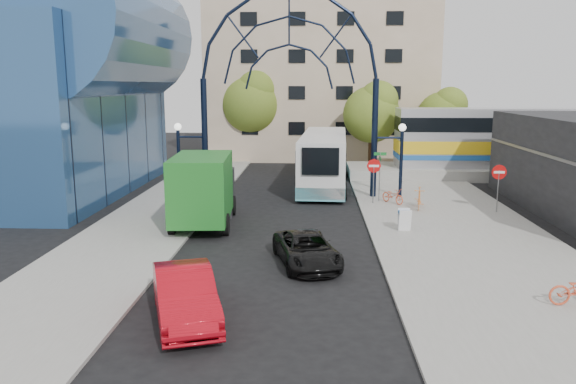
{
  "coord_description": "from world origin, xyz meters",
  "views": [
    {
      "loc": [
        1.45,
        -18.97,
        6.62
      ],
      "look_at": [
        0.3,
        6.0,
        1.85
      ],
      "focal_mm": 35.0,
      "sensor_mm": 36.0,
      "label": 1
    }
  ],
  "objects_px": {
    "street_name_sign": "(380,166)",
    "bike_near_a": "(393,196)",
    "sandwich_board": "(405,217)",
    "red_sedan": "(185,295)",
    "black_suv": "(307,249)",
    "tree_north_a": "(373,111)",
    "city_bus": "(324,159)",
    "gateway_arch": "(289,51)",
    "tree_north_b": "(252,101)",
    "train_car": "(573,138)",
    "bike_near_b": "(419,198)",
    "tree_north_c": "(444,114)",
    "do_not_enter_sign": "(499,177)",
    "green_truck": "(204,189)",
    "stop_sign": "(374,170)"
  },
  "relations": [
    {
      "from": "street_name_sign",
      "to": "bike_near_a",
      "type": "distance_m",
      "value": 1.83
    },
    {
      "from": "sandwich_board",
      "to": "red_sedan",
      "type": "xyz_separation_m",
      "value": [
        -7.78,
        -9.96,
        0.01
      ]
    },
    {
      "from": "black_suv",
      "to": "sandwich_board",
      "type": "bearing_deg",
      "value": 33.8
    },
    {
      "from": "tree_north_a",
      "to": "city_bus",
      "type": "xyz_separation_m",
      "value": [
        -3.97,
        -7.89,
        -2.79
      ]
    },
    {
      "from": "black_suv",
      "to": "red_sedan",
      "type": "relative_size",
      "value": 0.94
    },
    {
      "from": "street_name_sign",
      "to": "sandwich_board",
      "type": "bearing_deg",
      "value": -86.54
    },
    {
      "from": "gateway_arch",
      "to": "tree_north_a",
      "type": "bearing_deg",
      "value": 62.83
    },
    {
      "from": "tree_north_b",
      "to": "black_suv",
      "type": "xyz_separation_m",
      "value": [
        5.1,
        -28.76,
        -4.67
      ]
    },
    {
      "from": "sandwich_board",
      "to": "city_bus",
      "type": "bearing_deg",
      "value": 105.97
    },
    {
      "from": "street_name_sign",
      "to": "train_car",
      "type": "xyz_separation_m",
      "value": [
        14.8,
        9.4,
        0.77
      ]
    },
    {
      "from": "bike_near_b",
      "to": "train_car",
      "type": "bearing_deg",
      "value": 52.16
    },
    {
      "from": "gateway_arch",
      "to": "train_car",
      "type": "relative_size",
      "value": 0.54
    },
    {
      "from": "tree_north_b",
      "to": "tree_north_c",
      "type": "relative_size",
      "value": 1.23
    },
    {
      "from": "train_car",
      "to": "city_bus",
      "type": "height_order",
      "value": "train_car"
    },
    {
      "from": "do_not_enter_sign",
      "to": "tree_north_a",
      "type": "distance_m",
      "value": 16.86
    },
    {
      "from": "tree_north_c",
      "to": "bike_near_b",
      "type": "distance_m",
      "value": 18.31
    },
    {
      "from": "tree_north_a",
      "to": "bike_near_a",
      "type": "relative_size",
      "value": 4.27
    },
    {
      "from": "street_name_sign",
      "to": "black_suv",
      "type": "distance_m",
      "value": 12.2
    },
    {
      "from": "tree_north_a",
      "to": "green_truck",
      "type": "height_order",
      "value": "tree_north_a"
    },
    {
      "from": "gateway_arch",
      "to": "stop_sign",
      "type": "height_order",
      "value": "gateway_arch"
    },
    {
      "from": "tree_north_a",
      "to": "tree_north_b",
      "type": "bearing_deg",
      "value": 158.2
    },
    {
      "from": "train_car",
      "to": "tree_north_a",
      "type": "xyz_separation_m",
      "value": [
        -13.88,
        3.93,
        1.71
      ]
    },
    {
      "from": "red_sedan",
      "to": "bike_near_a",
      "type": "xyz_separation_m",
      "value": [
        8.08,
        15.97,
        -0.2
      ]
    },
    {
      "from": "tree_north_a",
      "to": "do_not_enter_sign",
      "type": "bearing_deg",
      "value": -72.97
    },
    {
      "from": "gateway_arch",
      "to": "black_suv",
      "type": "bearing_deg",
      "value": -84.55
    },
    {
      "from": "city_bus",
      "to": "black_suv",
      "type": "xyz_separation_m",
      "value": [
        -0.92,
        -16.87,
        -1.22
      ]
    },
    {
      "from": "stop_sign",
      "to": "gateway_arch",
      "type": "bearing_deg",
      "value": 157.37
    },
    {
      "from": "gateway_arch",
      "to": "bike_near_b",
      "type": "xyz_separation_m",
      "value": [
        7.12,
        -3.31,
        -7.88
      ]
    },
    {
      "from": "tree_north_b",
      "to": "street_name_sign",
      "type": "bearing_deg",
      "value": -62.35
    },
    {
      "from": "gateway_arch",
      "to": "do_not_enter_sign",
      "type": "bearing_deg",
      "value": -19.99
    },
    {
      "from": "street_name_sign",
      "to": "green_truck",
      "type": "height_order",
      "value": "green_truck"
    },
    {
      "from": "green_truck",
      "to": "bike_near_b",
      "type": "height_order",
      "value": "green_truck"
    },
    {
      "from": "gateway_arch",
      "to": "red_sedan",
      "type": "distance_m",
      "value": 19.72
    },
    {
      "from": "train_car",
      "to": "bike_near_b",
      "type": "xyz_separation_m",
      "value": [
        -12.88,
        -11.31,
        -2.22
      ]
    },
    {
      "from": "tree_north_b",
      "to": "green_truck",
      "type": "height_order",
      "value": "tree_north_b"
    },
    {
      "from": "green_truck",
      "to": "city_bus",
      "type": "bearing_deg",
      "value": 57.37
    },
    {
      "from": "gateway_arch",
      "to": "do_not_enter_sign",
      "type": "xyz_separation_m",
      "value": [
        11.0,
        -4.0,
        -6.58
      ]
    },
    {
      "from": "gateway_arch",
      "to": "tree_north_a",
      "type": "distance_m",
      "value": 13.98
    },
    {
      "from": "train_car",
      "to": "tree_north_c",
      "type": "distance_m",
      "value": 9.95
    },
    {
      "from": "do_not_enter_sign",
      "to": "bike_near_a",
      "type": "distance_m",
      "value": 5.66
    },
    {
      "from": "sandwich_board",
      "to": "red_sedan",
      "type": "height_order",
      "value": "red_sedan"
    },
    {
      "from": "do_not_enter_sign",
      "to": "street_name_sign",
      "type": "xyz_separation_m",
      "value": [
        -5.8,
        2.6,
        0.15
      ]
    },
    {
      "from": "tree_north_c",
      "to": "bike_near_b",
      "type": "xyz_separation_m",
      "value": [
        -5.0,
        -17.24,
        -3.6
      ]
    },
    {
      "from": "street_name_sign",
      "to": "red_sedan",
      "type": "distance_m",
      "value": 18.2
    },
    {
      "from": "train_car",
      "to": "green_truck",
      "type": "xyz_separation_m",
      "value": [
        -23.78,
        -14.75,
        -1.19
      ]
    },
    {
      "from": "city_bus",
      "to": "green_truck",
      "type": "bearing_deg",
      "value": -115.95
    },
    {
      "from": "street_name_sign",
      "to": "bike_near_a",
      "type": "xyz_separation_m",
      "value": [
        0.7,
        -0.61,
        -1.58
      ]
    },
    {
      "from": "do_not_enter_sign",
      "to": "red_sedan",
      "type": "xyz_separation_m",
      "value": [
        -13.18,
        -13.98,
        -1.22
      ]
    },
    {
      "from": "tree_north_a",
      "to": "bike_near_a",
      "type": "distance_m",
      "value": 14.52
    },
    {
      "from": "gateway_arch",
      "to": "do_not_enter_sign",
      "type": "height_order",
      "value": "gateway_arch"
    }
  ]
}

